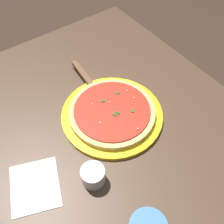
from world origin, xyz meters
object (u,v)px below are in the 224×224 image
(serving_plate, at_px, (112,115))
(napkin_folded_right, at_px, (35,186))
(pizza, at_px, (112,112))
(cup_small_sauce, at_px, (93,176))
(pizza_server, at_px, (88,81))

(serving_plate, relative_size, napkin_folded_right, 2.20)
(pizza, bearing_deg, cup_small_sauce, -48.93)
(serving_plate, height_order, cup_small_sauce, cup_small_sauce)
(pizza, distance_m, napkin_folded_right, 0.30)
(pizza_server, xyz_separation_m, napkin_folded_right, (0.22, -0.30, -0.02))
(pizza_server, xyz_separation_m, cup_small_sauce, (0.29, -0.17, 0.01))
(pizza, distance_m, cup_small_sauce, 0.21)
(pizza, bearing_deg, pizza_server, 175.10)
(napkin_folded_right, bearing_deg, serving_plate, 102.82)
(cup_small_sauce, height_order, napkin_folded_right, cup_small_sauce)
(pizza, height_order, pizza_server, pizza)
(pizza, bearing_deg, serving_plate, -103.50)
(serving_plate, height_order, pizza_server, pizza_server)
(cup_small_sauce, bearing_deg, pizza, 131.07)
(serving_plate, xyz_separation_m, cup_small_sauce, (0.14, -0.16, 0.02))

